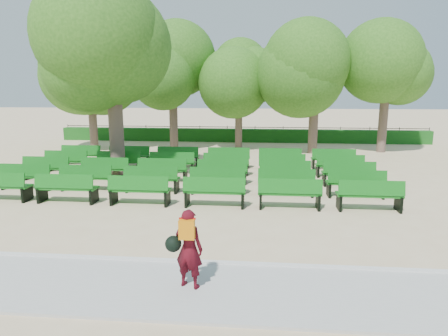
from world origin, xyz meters
name	(u,v)px	position (x,y,z in m)	size (l,w,h in m)	color
ground	(221,192)	(0.00, 0.00, 0.00)	(120.00, 120.00, 0.00)	#D1B58A
paving	(181,289)	(0.00, -7.40, 0.03)	(30.00, 2.20, 0.06)	#B1B1AC
curb	(192,262)	(0.00, -6.25, 0.05)	(30.00, 0.12, 0.10)	silver
hedge	(241,135)	(0.00, 14.00, 0.45)	(26.00, 0.70, 0.90)	#175718
fence	(241,141)	(0.00, 14.40, 0.00)	(26.00, 0.10, 1.02)	black
tree_line	(237,150)	(0.00, 10.00, 0.00)	(21.80, 6.80, 7.04)	#376E1D
bench_array	(193,180)	(-1.26, 1.37, 0.10)	(2.03, 0.75, 1.26)	#126716
tree_among	(113,61)	(-4.66, 2.09, 4.87)	(4.85, 4.85, 7.09)	brown
person	(188,247)	(0.13, -7.33, 0.85)	(0.76, 0.52, 1.53)	#460A13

